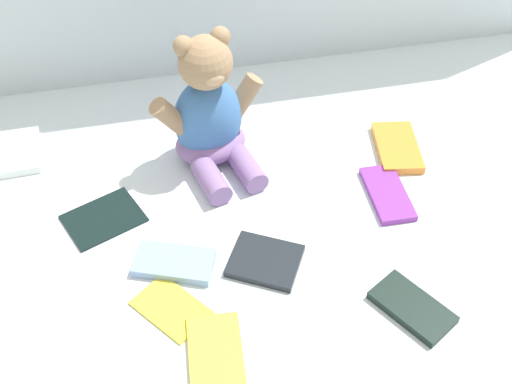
{
  "coord_description": "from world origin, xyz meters",
  "views": [
    {
      "loc": [
        -0.18,
        -0.83,
        0.86
      ],
      "look_at": [
        -0.02,
        -0.1,
        0.1
      ],
      "focal_mm": 46.04,
      "sensor_mm": 36.0,
      "label": 1
    }
  ],
  "objects": [
    {
      "name": "ground_plane",
      "position": [
        0.0,
        0.0,
        0.0
      ],
      "size": [
        3.2,
        3.2,
        0.0
      ],
      "primitive_type": "plane",
      "color": "silver"
    },
    {
      "name": "teddy_bear",
      "position": [
        -0.06,
        0.11,
        0.1
      ],
      "size": [
        0.22,
        0.22,
        0.27
      ],
      "rotation": [
        0.0,
        0.0,
        0.23
      ],
      "color": "#3F72B2",
      "rests_on": "ground_plane"
    },
    {
      "name": "book_case_0",
      "position": [
        -0.02,
        -0.17,
        0.01
      ],
      "size": [
        0.15,
        0.14,
        0.01
      ],
      "primitive_type": "cube",
      "rotation": [
        0.0,
        0.0,
        4.2
      ],
      "color": "#1E2429",
      "rests_on": "ground_plane"
    },
    {
      "name": "book_case_1",
      "position": [
        -0.18,
        -0.23,
        0.0
      ],
      "size": [
        0.13,
        0.14,
        0.01
      ],
      "primitive_type": "cube",
      "rotation": [
        0.0,
        0.0,
        0.65
      ],
      "color": "yellow",
      "rests_on": "ground_plane"
    },
    {
      "name": "book_case_2",
      "position": [
        -0.28,
        -0.01,
        0.0
      ],
      "size": [
        0.16,
        0.14,
        0.01
      ],
      "primitive_type": "cube",
      "rotation": [
        0.0,
        0.0,
        5.1
      ],
      "color": "black",
      "rests_on": "ground_plane"
    },
    {
      "name": "book_case_3",
      "position": [
        0.19,
        -0.31,
        0.01
      ],
      "size": [
        0.12,
        0.14,
        0.01
      ],
      "primitive_type": "cube",
      "rotation": [
        0.0,
        0.0,
        0.53
      ],
      "color": "black",
      "rests_on": "ground_plane"
    },
    {
      "name": "book_case_4",
      "position": [
        -0.13,
        -0.32,
        0.01
      ],
      "size": [
        0.09,
        0.13,
        0.01
      ],
      "primitive_type": "cube",
      "rotation": [
        0.0,
        0.0,
        3.06
      ],
      "color": "yellow",
      "rests_on": "ground_plane"
    },
    {
      "name": "book_case_5",
      "position": [
        0.3,
        0.05,
        0.01
      ],
      "size": [
        0.1,
        0.15,
        0.02
      ],
      "primitive_type": "cube",
      "rotation": [
        0.0,
        0.0,
        2.98
      ],
      "color": "orange",
      "rests_on": "ground_plane"
    },
    {
      "name": "book_case_6",
      "position": [
        -0.42,
        0.19,
        0.01
      ],
      "size": [
        0.08,
        0.13,
        0.02
      ],
      "primitive_type": "cube",
      "rotation": [
        0.0,
        0.0,
        0.05
      ],
      "color": "white",
      "rests_on": "ground_plane"
    },
    {
      "name": "book_case_7",
      "position": [
        0.23,
        -0.06,
        0.01
      ],
      "size": [
        0.07,
        0.14,
        0.01
      ],
      "primitive_type": "cube",
      "rotation": [
        0.0,
        0.0,
        6.25
      ],
      "color": "purple",
      "rests_on": "ground_plane"
    },
    {
      "name": "book_case_8",
      "position": [
        -0.17,
        -0.14,
        0.01
      ],
      "size": [
        0.15,
        0.11,
        0.02
      ],
      "primitive_type": "cube",
      "rotation": [
        0.0,
        0.0,
        4.34
      ],
      "color": "#85AAE2",
      "rests_on": "ground_plane"
    }
  ]
}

